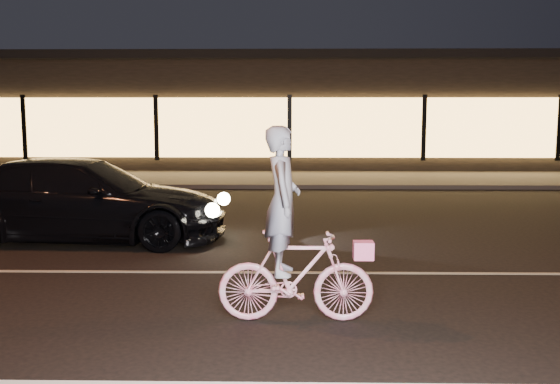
{
  "coord_description": "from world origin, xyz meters",
  "views": [
    {
      "loc": [
        0.08,
        -6.22,
        2.19
      ],
      "look_at": [
        -0.05,
        0.6,
        1.29
      ],
      "focal_mm": 40.0,
      "sensor_mm": 36.0,
      "label": 1
    }
  ],
  "objects": [
    {
      "name": "ground",
      "position": [
        0.0,
        0.0,
        0.0
      ],
      "size": [
        90.0,
        90.0,
        0.0
      ],
      "primitive_type": "plane",
      "color": "black",
      "rests_on": "ground"
    },
    {
      "name": "lane_stripe_far",
      "position": [
        0.0,
        2.0,
        0.0
      ],
      "size": [
        60.0,
        0.1,
        0.01
      ],
      "primitive_type": "cube",
      "color": "gray",
      "rests_on": "ground"
    },
    {
      "name": "sidewalk",
      "position": [
        0.0,
        13.0,
        0.06
      ],
      "size": [
        30.0,
        4.0,
        0.12
      ],
      "primitive_type": "cube",
      "color": "#383533",
      "rests_on": "ground"
    },
    {
      "name": "storefront",
      "position": [
        0.0,
        18.97,
        2.15
      ],
      "size": [
        25.4,
        8.42,
        4.2
      ],
      "color": "black",
      "rests_on": "ground"
    },
    {
      "name": "cyclist",
      "position": [
        0.09,
        0.06,
        0.72
      ],
      "size": [
        1.62,
        0.56,
        2.03
      ],
      "rotation": [
        0.0,
        0.0,
        1.57
      ],
      "color": "#F43D73",
      "rests_on": "ground"
    },
    {
      "name": "sedan",
      "position": [
        -3.42,
        4.06,
        0.69
      ],
      "size": [
        4.83,
        2.07,
        1.38
      ],
      "rotation": [
        0.0,
        0.0,
        1.54
      ],
      "color": "black",
      "rests_on": "ground"
    }
  ]
}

